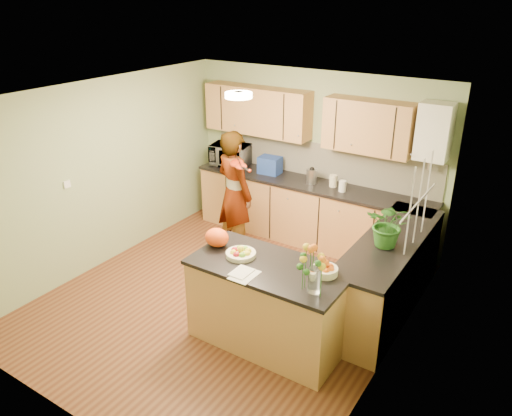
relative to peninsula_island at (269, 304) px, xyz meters
The scene contains 28 objects.
floor 1.04m from the peninsula_island, 154.66° to the left, with size 4.50×4.50×0.00m, color #552A18.
ceiling 2.23m from the peninsula_island, 154.66° to the left, with size 4.00×4.50×0.02m, color silver.
wall_back 2.88m from the peninsula_island, 107.54° to the left, with size 4.00×0.02×2.50m, color #94AB7A.
wall_front 2.18m from the peninsula_island, 114.28° to the right, with size 4.00×0.02×2.50m, color #94AB7A.
wall_left 2.97m from the peninsula_island, behind, with size 0.02×4.50×2.50m, color #94AB7A.
wall_right 1.46m from the peninsula_island, 18.80° to the left, with size 0.02×4.50×2.50m, color #94AB7A.
back_counter 2.46m from the peninsula_island, 107.43° to the left, with size 3.64×0.62×0.94m.
right_counter 1.52m from the peninsula_island, 55.29° to the left, with size 0.62×2.24×0.94m.
splashback 2.83m from the peninsula_island, 105.64° to the left, with size 3.60×0.02×0.52m, color white.
upper_cabinets 3.01m from the peninsula_island, 112.24° to the left, with size 3.20×0.34×0.70m.
boiler 2.99m from the peninsula_island, 70.84° to the left, with size 0.40×0.30×0.86m.
window_right 1.87m from the peninsula_island, 40.75° to the left, with size 0.01×1.30×1.05m.
light_switch 2.95m from the peninsula_island, behind, with size 0.02×0.09×0.09m, color white.
ceiling_lamp 2.27m from the peninsula_island, 140.23° to the left, with size 0.30×0.30×0.07m.
peninsula_island is the anchor object (origin of this frame).
fruit_dish 0.62m from the peninsula_island, behind, with size 0.32×0.32×0.11m.
orange_bowl 0.78m from the peninsula_island, 15.26° to the left, with size 0.26×0.26×0.15m.
flower_vase 1.03m from the peninsula_island, 16.70° to the right, with size 0.29×0.29×0.53m.
orange_bag 0.90m from the peninsula_island, behind, with size 0.27×0.23×0.20m, color #ED4913.
papers 0.57m from the peninsula_island, 108.43° to the right, with size 0.22×0.30×0.01m, color white.
violinist 2.12m from the peninsula_island, 134.97° to the left, with size 0.66×0.43×1.81m, color tan.
violin 2.03m from the peninsula_island, 135.42° to the left, with size 0.63×0.25×0.13m, color #531405, non-canonical shape.
microwave 3.29m from the peninsula_island, 132.61° to the left, with size 0.60×0.41×0.33m, color white.
blue_box 2.84m from the peninsula_island, 121.33° to the left, with size 0.32×0.24×0.26m, color #203D95.
kettle 2.52m from the peninsula_island, 107.06° to the left, with size 0.15×0.15×0.28m.
jar_cream 2.48m from the peninsula_island, 99.43° to the left, with size 0.11×0.11×0.17m, color beige.
jar_white 2.35m from the peninsula_island, 95.24° to the left, with size 0.10×0.10×0.16m, color white.
potted_plant 1.55m from the peninsula_island, 50.70° to the left, with size 0.47×0.40×0.52m, color #2C6923.
Camera 1 is at (3.12, -4.17, 3.51)m, focal length 35.00 mm.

